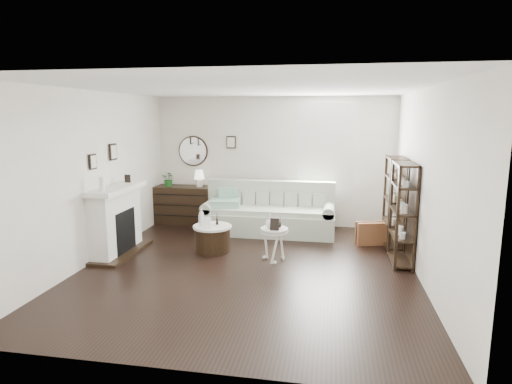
% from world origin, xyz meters
% --- Properties ---
extents(room, '(5.50, 5.50, 5.50)m').
position_xyz_m(room, '(0.73, 2.70, 1.60)').
color(room, black).
rests_on(room, ground).
extents(fireplace, '(0.50, 1.40, 1.84)m').
position_xyz_m(fireplace, '(-2.32, 0.30, 0.54)').
color(fireplace, white).
rests_on(fireplace, ground).
extents(shelf_unit_far, '(0.30, 0.80, 1.60)m').
position_xyz_m(shelf_unit_far, '(2.33, 1.55, 0.80)').
color(shelf_unit_far, black).
rests_on(shelf_unit_far, ground).
extents(shelf_unit_near, '(0.30, 0.80, 1.60)m').
position_xyz_m(shelf_unit_near, '(2.33, 0.65, 0.80)').
color(shelf_unit_near, black).
rests_on(shelf_unit_near, ground).
extents(sofa, '(2.60, 0.90, 1.01)m').
position_xyz_m(sofa, '(0.01, 2.08, 0.33)').
color(sofa, '#A1AC9A').
rests_on(sofa, ground).
extents(quilt, '(0.62, 0.54, 0.14)m').
position_xyz_m(quilt, '(-0.84, 1.95, 0.59)').
color(quilt, '#279269').
rests_on(quilt, sofa).
extents(suitcase, '(0.66, 0.37, 0.42)m').
position_xyz_m(suitcase, '(2.00, 1.59, 0.21)').
color(suitcase, brown).
rests_on(suitcase, ground).
extents(dresser, '(1.22, 0.52, 0.81)m').
position_xyz_m(dresser, '(-1.90, 2.47, 0.41)').
color(dresser, black).
rests_on(dresser, ground).
extents(table_lamp, '(0.26, 0.26, 0.36)m').
position_xyz_m(table_lamp, '(-1.54, 2.47, 0.99)').
color(table_lamp, white).
rests_on(table_lamp, dresser).
extents(potted_plant, '(0.34, 0.32, 0.31)m').
position_xyz_m(potted_plant, '(-2.20, 2.42, 0.97)').
color(potted_plant, '#1A5D1D').
rests_on(potted_plant, dresser).
extents(drum_table, '(0.66, 0.66, 0.46)m').
position_xyz_m(drum_table, '(-0.76, 0.68, 0.23)').
color(drum_table, black).
rests_on(drum_table, ground).
extents(pedestal_table, '(0.45, 0.45, 0.54)m').
position_xyz_m(pedestal_table, '(0.34, 0.39, 0.50)').
color(pedestal_table, white).
rests_on(pedestal_table, ground).
extents(eiffel_drum, '(0.15, 0.15, 0.20)m').
position_xyz_m(eiffel_drum, '(-0.69, 0.73, 0.56)').
color(eiffel_drum, black).
rests_on(eiffel_drum, drum_table).
extents(bottle_drum, '(0.07, 0.07, 0.31)m').
position_xyz_m(bottle_drum, '(-0.93, 0.61, 0.61)').
color(bottle_drum, silver).
rests_on(bottle_drum, drum_table).
extents(card_frame_drum, '(0.15, 0.06, 0.19)m').
position_xyz_m(card_frame_drum, '(-0.81, 0.52, 0.55)').
color(card_frame_drum, white).
rests_on(card_frame_drum, drum_table).
extents(eiffel_ped, '(0.11, 0.11, 0.16)m').
position_xyz_m(eiffel_ped, '(0.43, 0.42, 0.62)').
color(eiffel_ped, black).
rests_on(eiffel_ped, pedestal_table).
extents(flask_ped, '(0.14, 0.14, 0.26)m').
position_xyz_m(flask_ped, '(0.27, 0.41, 0.67)').
color(flask_ped, silver).
rests_on(flask_ped, pedestal_table).
extents(card_frame_ped, '(0.14, 0.06, 0.19)m').
position_xyz_m(card_frame_ped, '(0.36, 0.27, 0.64)').
color(card_frame_ped, black).
rests_on(card_frame_ped, pedestal_table).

